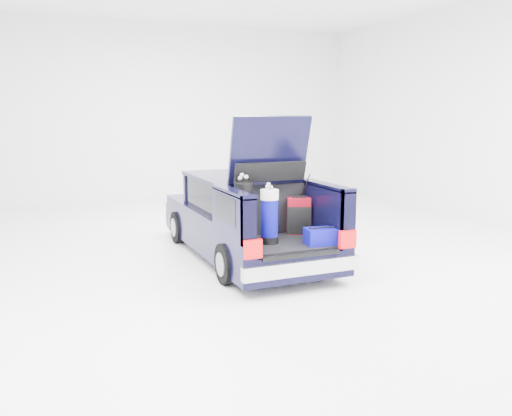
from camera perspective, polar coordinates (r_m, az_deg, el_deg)
name	(u,v)px	position (r m, az deg, el deg)	size (l,w,h in m)	color
ground	(245,256)	(9.64, -1.15, -5.11)	(14.00, 14.00, 0.00)	white
car	(243,218)	(9.58, -1.40, -1.07)	(1.87, 4.65, 2.47)	black
red_suitcase	(299,216)	(8.67, 4.55, -0.84)	(0.43, 0.37, 0.61)	#6B030F
black_golf_bag	(243,211)	(8.13, -1.34, -0.31)	(0.38, 0.45, 1.02)	black
blue_golf_bag	(269,216)	(8.00, 1.42, -0.84)	(0.28, 0.28, 0.91)	black
blue_duffel	(322,236)	(8.06, 6.99, -2.96)	(0.53, 0.39, 0.26)	#080580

